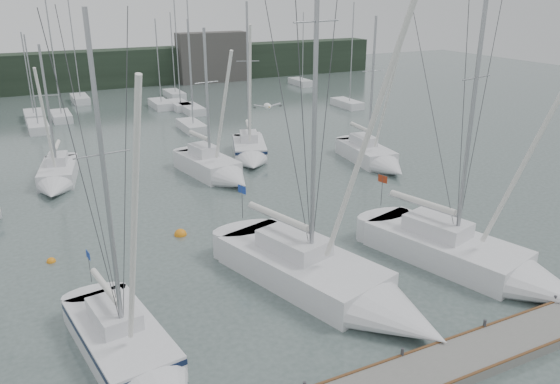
{
  "coord_description": "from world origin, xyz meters",
  "views": [
    {
      "loc": [
        -9.18,
        -16.67,
        12.72
      ],
      "look_at": [
        1.61,
        5.0,
        3.71
      ],
      "focal_mm": 35.0,
      "sensor_mm": 36.0,
      "label": 1
    }
  ],
  "objects_px": {
    "buoy_a": "(180,235)",
    "sailboat_near_left": "(137,362)",
    "sailboat_near_right": "(489,265)",
    "sailboat_mid_b": "(57,179)",
    "sailboat_mid_c": "(218,171)",
    "sailboat_mid_e": "(375,159)",
    "buoy_c": "(51,262)",
    "sailboat_mid_d": "(250,153)",
    "sailboat_near_center": "(344,289)"
  },
  "relations": [
    {
      "from": "sailboat_mid_b",
      "to": "sailboat_mid_d",
      "type": "relative_size",
      "value": 0.8
    },
    {
      "from": "sailboat_mid_c",
      "to": "buoy_c",
      "type": "xyz_separation_m",
      "value": [
        -11.88,
        -8.26,
        -0.61
      ]
    },
    {
      "from": "sailboat_near_center",
      "to": "sailboat_near_left",
      "type": "bearing_deg",
      "value": 168.92
    },
    {
      "from": "sailboat_mid_c",
      "to": "sailboat_mid_d",
      "type": "bearing_deg",
      "value": 28.75
    },
    {
      "from": "sailboat_near_right",
      "to": "sailboat_mid_b",
      "type": "relative_size",
      "value": 1.52
    },
    {
      "from": "sailboat_mid_c",
      "to": "sailboat_mid_e",
      "type": "bearing_deg",
      "value": -21.96
    },
    {
      "from": "sailboat_near_left",
      "to": "sailboat_mid_b",
      "type": "relative_size",
      "value": 1.3
    },
    {
      "from": "buoy_a",
      "to": "sailboat_mid_d",
      "type": "bearing_deg",
      "value": 50.92
    },
    {
      "from": "sailboat_near_left",
      "to": "sailboat_mid_b",
      "type": "distance_m",
      "value": 22.2
    },
    {
      "from": "sailboat_near_right",
      "to": "sailboat_mid_b",
      "type": "xyz_separation_m",
      "value": [
        -16.87,
        22.54,
        -0.09
      ]
    },
    {
      "from": "sailboat_near_left",
      "to": "sailboat_near_right",
      "type": "height_order",
      "value": "sailboat_near_right"
    },
    {
      "from": "sailboat_near_right",
      "to": "buoy_c",
      "type": "xyz_separation_m",
      "value": [
        -18.3,
        10.8,
        -0.6
      ]
    },
    {
      "from": "buoy_c",
      "to": "buoy_a",
      "type": "bearing_deg",
      "value": 1.76
    },
    {
      "from": "sailboat_mid_b",
      "to": "sailboat_mid_e",
      "type": "xyz_separation_m",
      "value": [
        22.35,
        -5.97,
        0.05
      ]
    },
    {
      "from": "sailboat_near_center",
      "to": "buoy_c",
      "type": "xyz_separation_m",
      "value": [
        -11.05,
        9.61,
        -0.64
      ]
    },
    {
      "from": "sailboat_mid_e",
      "to": "buoy_a",
      "type": "distance_m",
      "value": 17.98
    },
    {
      "from": "sailboat_mid_c",
      "to": "sailboat_mid_b",
      "type": "bearing_deg",
      "value": 151.47
    },
    {
      "from": "sailboat_mid_b",
      "to": "sailboat_mid_d",
      "type": "bearing_deg",
      "value": 9.92
    },
    {
      "from": "sailboat_mid_e",
      "to": "sailboat_mid_d",
      "type": "bearing_deg",
      "value": 150.35
    },
    {
      "from": "sailboat_mid_d",
      "to": "sailboat_near_center",
      "type": "bearing_deg",
      "value": -83.05
    },
    {
      "from": "sailboat_near_right",
      "to": "buoy_a",
      "type": "relative_size",
      "value": 22.43
    },
    {
      "from": "sailboat_mid_b",
      "to": "sailboat_mid_e",
      "type": "height_order",
      "value": "sailboat_mid_e"
    },
    {
      "from": "sailboat_near_center",
      "to": "sailboat_mid_c",
      "type": "bearing_deg",
      "value": 70.93
    },
    {
      "from": "sailboat_mid_e",
      "to": "buoy_a",
      "type": "bearing_deg",
      "value": -156.31
    },
    {
      "from": "sailboat_mid_c",
      "to": "buoy_a",
      "type": "bearing_deg",
      "value": -132.93
    },
    {
      "from": "sailboat_near_center",
      "to": "buoy_a",
      "type": "height_order",
      "value": "sailboat_near_center"
    },
    {
      "from": "sailboat_near_left",
      "to": "buoy_a",
      "type": "height_order",
      "value": "sailboat_near_left"
    },
    {
      "from": "sailboat_near_right",
      "to": "sailboat_mid_d",
      "type": "relative_size",
      "value": 1.22
    },
    {
      "from": "sailboat_mid_b",
      "to": "sailboat_near_center",
      "type": "bearing_deg",
      "value": -54.56
    },
    {
      "from": "sailboat_near_left",
      "to": "sailboat_near_right",
      "type": "distance_m",
      "value": 16.36
    },
    {
      "from": "sailboat_near_center",
      "to": "sailboat_near_right",
      "type": "distance_m",
      "value": 7.35
    },
    {
      "from": "sailboat_mid_d",
      "to": "buoy_c",
      "type": "height_order",
      "value": "sailboat_mid_d"
    },
    {
      "from": "buoy_a",
      "to": "sailboat_near_left",
      "type": "bearing_deg",
      "value": -113.99
    },
    {
      "from": "sailboat_near_right",
      "to": "sailboat_mid_d",
      "type": "bearing_deg",
      "value": 80.48
    },
    {
      "from": "sailboat_near_left",
      "to": "sailboat_mid_b",
      "type": "height_order",
      "value": "sailboat_near_left"
    },
    {
      "from": "sailboat_near_center",
      "to": "sailboat_mid_b",
      "type": "height_order",
      "value": "sailboat_near_center"
    },
    {
      "from": "buoy_a",
      "to": "sailboat_near_center",
      "type": "bearing_deg",
      "value": -66.06
    },
    {
      "from": "sailboat_near_left",
      "to": "sailboat_near_right",
      "type": "bearing_deg",
      "value": -9.42
    },
    {
      "from": "sailboat_mid_e",
      "to": "buoy_a",
      "type": "xyz_separation_m",
      "value": [
        -17.09,
        -5.57,
        -0.56
      ]
    },
    {
      "from": "sailboat_mid_d",
      "to": "buoy_c",
      "type": "xyz_separation_m",
      "value": [
        -15.8,
        -11.42,
        -0.58
      ]
    },
    {
      "from": "sailboat_near_left",
      "to": "sailboat_mid_e",
      "type": "xyz_separation_m",
      "value": [
        21.83,
        16.23,
        0.03
      ]
    },
    {
      "from": "sailboat_near_center",
      "to": "buoy_c",
      "type": "distance_m",
      "value": 14.65
    },
    {
      "from": "sailboat_near_right",
      "to": "sailboat_mid_d",
      "type": "xyz_separation_m",
      "value": [
        -2.5,
        22.22,
        -0.02
      ]
    },
    {
      "from": "sailboat_near_left",
      "to": "sailboat_mid_b",
      "type": "bearing_deg",
      "value": 83.12
    },
    {
      "from": "sailboat_near_left",
      "to": "sailboat_mid_c",
      "type": "height_order",
      "value": "sailboat_near_left"
    },
    {
      "from": "sailboat_near_right",
      "to": "sailboat_mid_c",
      "type": "distance_m",
      "value": 20.11
    },
    {
      "from": "sailboat_near_right",
      "to": "sailboat_mid_d",
      "type": "distance_m",
      "value": 22.36
    },
    {
      "from": "sailboat_mid_b",
      "to": "buoy_c",
      "type": "relative_size",
      "value": 22.65
    },
    {
      "from": "sailboat_near_left",
      "to": "buoy_c",
      "type": "height_order",
      "value": "sailboat_near_left"
    },
    {
      "from": "sailboat_mid_b",
      "to": "sailboat_mid_e",
      "type": "distance_m",
      "value": 23.13
    }
  ]
}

